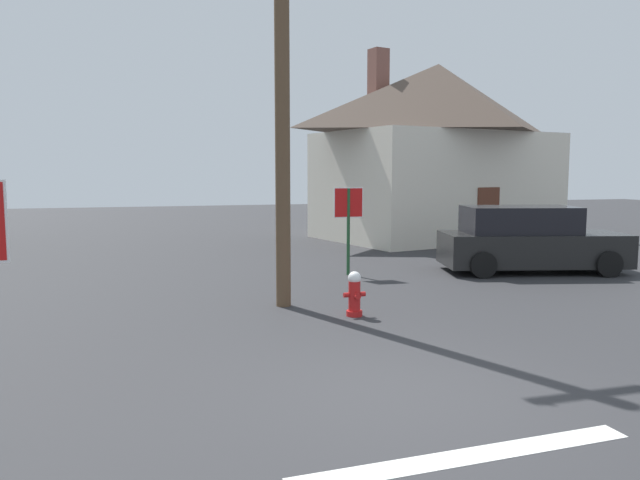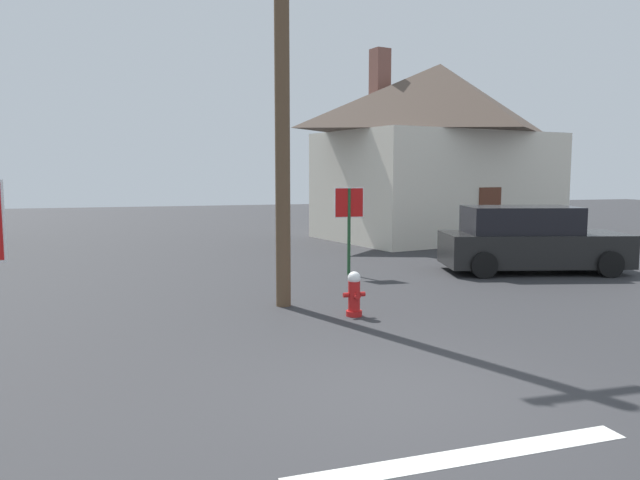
% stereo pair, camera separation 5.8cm
% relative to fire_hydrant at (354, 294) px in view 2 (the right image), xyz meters
% --- Properties ---
extents(ground_plane, '(80.00, 80.00, 0.10)m').
position_rel_fire_hydrant_xyz_m(ground_plane, '(-0.67, -3.81, -0.44)').
color(ground_plane, '#2D2D30').
extents(lane_stop_bar, '(3.40, 0.43, 0.01)m').
position_rel_fire_hydrant_xyz_m(lane_stop_bar, '(-0.86, -5.42, -0.39)').
color(lane_stop_bar, silver).
rests_on(lane_stop_bar, ground).
extents(fire_hydrant, '(0.40, 0.34, 0.80)m').
position_rel_fire_hydrant_xyz_m(fire_hydrant, '(0.00, 0.00, 0.00)').
color(fire_hydrant, red).
rests_on(fire_hydrant, ground).
extents(utility_pole, '(1.60, 0.28, 8.86)m').
position_rel_fire_hydrant_xyz_m(utility_pole, '(-1.02, 1.17, 4.21)').
color(utility_pole, brown).
rests_on(utility_pole, ground).
extents(stop_sign_far, '(0.74, 0.08, 2.16)m').
position_rel_fire_hydrant_xyz_m(stop_sign_far, '(1.33, 4.15, 1.15)').
color(stop_sign_far, '#1E4C28').
rests_on(stop_sign_far, ground).
extents(house, '(10.09, 7.82, 7.09)m').
position_rel_fire_hydrant_xyz_m(house, '(7.44, 11.40, 3.02)').
color(house, silver).
rests_on(house, ground).
extents(parked_car, '(4.83, 2.80, 1.67)m').
position_rel_fire_hydrant_xyz_m(parked_car, '(5.89, 3.28, 0.40)').
color(parked_car, black).
rests_on(parked_car, ground).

